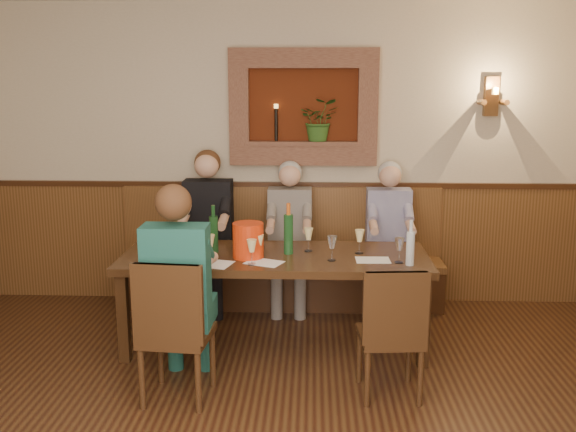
% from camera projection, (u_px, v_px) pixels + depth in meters
% --- Properties ---
extents(room_shell, '(6.04, 6.04, 2.82)m').
position_uv_depth(room_shell, '(251.00, 125.00, 3.00)').
color(room_shell, '#C3B493').
rests_on(room_shell, ground).
extents(wainscoting, '(6.02, 6.02, 1.15)m').
position_uv_depth(wainscoting, '(254.00, 382.00, 3.27)').
color(wainscoting, '#4F3316').
rests_on(wainscoting, ground).
extents(wall_niche, '(1.36, 0.30, 1.06)m').
position_uv_depth(wall_niche, '(308.00, 112.00, 5.88)').
color(wall_niche, '#4F1D0B').
rests_on(wall_niche, ground).
extents(wall_sconce, '(0.25, 0.20, 0.35)m').
position_uv_depth(wall_sconce, '(492.00, 97.00, 5.78)').
color(wall_sconce, '#4F3316').
rests_on(wall_sconce, ground).
extents(dining_table, '(2.40, 0.90, 0.75)m').
position_uv_depth(dining_table, '(275.00, 264.00, 5.06)').
color(dining_table, black).
rests_on(dining_table, ground).
extents(bench, '(3.00, 0.45, 1.11)m').
position_uv_depth(bench, '(281.00, 271.00, 6.05)').
color(bench, '#381E0F').
rests_on(bench, ground).
extents(chair_near_left, '(0.48, 0.48, 0.99)m').
position_uv_depth(chair_near_left, '(177.00, 358.00, 4.25)').
color(chair_near_left, black).
rests_on(chair_near_left, ground).
extents(chair_near_right, '(0.44, 0.44, 0.92)m').
position_uv_depth(chair_near_right, '(390.00, 358.00, 4.30)').
color(chair_near_right, black).
rests_on(chair_near_right, ground).
extents(person_bench_left, '(0.44, 0.54, 1.47)m').
position_uv_depth(person_bench_left, '(208.00, 244.00, 5.91)').
color(person_bench_left, black).
rests_on(person_bench_left, ground).
extents(person_bench_mid, '(0.40, 0.49, 1.38)m').
position_uv_depth(person_bench_mid, '(289.00, 250.00, 5.90)').
color(person_bench_mid, '#524D4B').
rests_on(person_bench_mid, ground).
extents(person_bench_right, '(0.40, 0.49, 1.38)m').
position_uv_depth(person_bench_right, '(388.00, 251.00, 5.86)').
color(person_bench_right, navy).
rests_on(person_bench_right, ground).
extents(person_chair_front, '(0.43, 0.53, 1.45)m').
position_uv_depth(person_chair_front, '(181.00, 305.00, 4.33)').
color(person_chair_front, '#16404F').
rests_on(person_chair_front, ground).
extents(spittoon_bucket, '(0.26, 0.26, 0.27)m').
position_uv_depth(spittoon_bucket, '(248.00, 240.00, 4.93)').
color(spittoon_bucket, red).
rests_on(spittoon_bucket, dining_table).
extents(wine_bottle_green_a, '(0.09, 0.09, 0.41)m').
position_uv_depth(wine_bottle_green_a, '(288.00, 233.00, 5.03)').
color(wine_bottle_green_a, '#19471E').
rests_on(wine_bottle_green_a, dining_table).
extents(wine_bottle_green_b, '(0.07, 0.07, 0.38)m').
position_uv_depth(wine_bottle_green_b, '(214.00, 233.00, 5.08)').
color(wine_bottle_green_b, '#19471E').
rests_on(wine_bottle_green_b, dining_table).
extents(water_bottle, '(0.08, 0.08, 0.34)m').
position_uv_depth(water_bottle, '(410.00, 247.00, 4.72)').
color(water_bottle, silver).
rests_on(water_bottle, dining_table).
extents(tasting_sheet_a, '(0.26, 0.20, 0.00)m').
position_uv_depth(tasting_sheet_a, '(180.00, 257.00, 4.96)').
color(tasting_sheet_a, white).
rests_on(tasting_sheet_a, dining_table).
extents(tasting_sheet_b, '(0.32, 0.28, 0.00)m').
position_uv_depth(tasting_sheet_b, '(264.00, 262.00, 4.81)').
color(tasting_sheet_b, white).
rests_on(tasting_sheet_b, dining_table).
extents(tasting_sheet_c, '(0.26, 0.19, 0.00)m').
position_uv_depth(tasting_sheet_c, '(373.00, 260.00, 4.88)').
color(tasting_sheet_c, white).
rests_on(tasting_sheet_c, dining_table).
extents(tasting_sheet_d, '(0.36, 0.30, 0.00)m').
position_uv_depth(tasting_sheet_d, '(210.00, 264.00, 4.78)').
color(tasting_sheet_d, white).
rests_on(tasting_sheet_d, dining_table).
extents(wine_glass_0, '(0.08, 0.08, 0.19)m').
position_uv_depth(wine_glass_0, '(147.00, 248.00, 4.85)').
color(wine_glass_0, '#FFE998').
rests_on(wine_glass_0, dining_table).
extents(wine_glass_1, '(0.08, 0.08, 0.19)m').
position_uv_depth(wine_glass_1, '(259.00, 247.00, 4.89)').
color(wine_glass_1, '#FFE998').
rests_on(wine_glass_1, dining_table).
extents(wine_glass_2, '(0.08, 0.08, 0.19)m').
position_uv_depth(wine_glass_2, '(399.00, 250.00, 4.79)').
color(wine_glass_2, white).
rests_on(wine_glass_2, dining_table).
extents(wine_glass_3, '(0.08, 0.08, 0.19)m').
position_uv_depth(wine_glass_3, '(252.00, 252.00, 4.75)').
color(wine_glass_3, '#FFE998').
rests_on(wine_glass_3, dining_table).
extents(wine_glass_4, '(0.08, 0.08, 0.19)m').
position_uv_depth(wine_glass_4, '(182.00, 240.00, 5.12)').
color(wine_glass_4, white).
rests_on(wine_glass_4, dining_table).
extents(wine_glass_5, '(0.08, 0.08, 0.19)m').
position_uv_depth(wine_glass_5, '(308.00, 240.00, 5.12)').
color(wine_glass_5, '#FFE998').
rests_on(wine_glass_5, dining_table).
extents(wine_glass_6, '(0.08, 0.08, 0.19)m').
position_uv_depth(wine_glass_6, '(359.00, 242.00, 5.05)').
color(wine_glass_6, '#FFE998').
rests_on(wine_glass_6, dining_table).
extents(wine_glass_7, '(0.08, 0.08, 0.19)m').
position_uv_depth(wine_glass_7, '(332.00, 248.00, 4.85)').
color(wine_glass_7, white).
rests_on(wine_glass_7, dining_table).
extents(wine_glass_8, '(0.08, 0.08, 0.19)m').
position_uv_depth(wine_glass_8, '(240.00, 240.00, 5.12)').
color(wine_glass_8, white).
rests_on(wine_glass_8, dining_table).
extents(wine_glass_9, '(0.08, 0.08, 0.19)m').
position_uv_depth(wine_glass_9, '(210.00, 247.00, 4.89)').
color(wine_glass_9, '#FFE998').
rests_on(wine_glass_9, dining_table).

